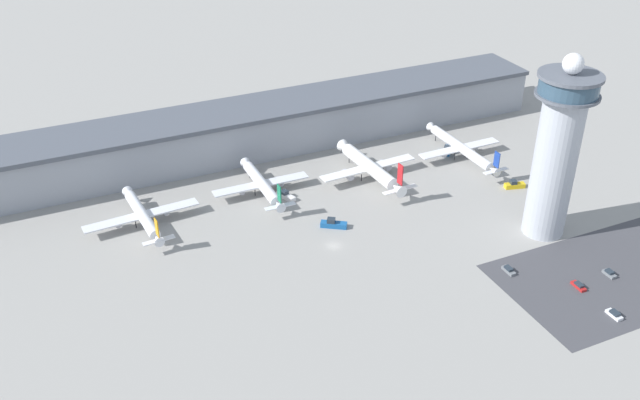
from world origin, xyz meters
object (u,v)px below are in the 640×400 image
(airplane_gate_alpha, at_px, (142,215))
(car_red_hatchback, at_px, (509,270))
(airplane_gate_charlie, at_px, (370,167))
(car_maroon_suv, at_px, (579,286))
(service_truck_baggage, at_px, (514,185))
(service_truck_water, at_px, (333,224))
(service_truck_catering, at_px, (447,150))
(control_tower, at_px, (557,149))
(car_grey_coupe, at_px, (609,273))
(airplane_gate_bravo, at_px, (262,184))
(airplane_gate_delta, at_px, (461,148))
(car_yellow_taxi, at_px, (614,314))
(service_truck_fuel, at_px, (286,196))

(airplane_gate_alpha, bearing_deg, car_red_hatchback, -37.13)
(airplane_gate_charlie, xyz_separation_m, car_red_hatchback, (10.38, -64.86, -4.10))
(airplane_gate_charlie, bearing_deg, car_maroon_suv, -73.38)
(service_truck_baggage, relative_size, service_truck_water, 0.89)
(service_truck_catering, bearing_deg, service_truck_baggage, -78.97)
(control_tower, bearing_deg, service_truck_water, 153.54)
(service_truck_baggage, height_order, car_grey_coupe, service_truck_baggage)
(airplane_gate_bravo, distance_m, service_truck_water, 31.41)
(airplane_gate_delta, distance_m, car_grey_coupe, 77.99)
(car_maroon_suv, bearing_deg, control_tower, 70.34)
(service_truck_baggage, bearing_deg, airplane_gate_bravo, 158.45)
(airplane_gate_charlie, height_order, car_yellow_taxi, airplane_gate_charlie)
(airplane_gate_delta, xyz_separation_m, service_truck_catering, (-1.78, 6.01, -3.19))
(control_tower, bearing_deg, car_red_hatchback, -149.88)
(airplane_gate_alpha, relative_size, car_red_hatchback, 7.87)
(control_tower, xyz_separation_m, car_yellow_taxi, (-9.76, -40.44, -27.75))
(airplane_gate_bravo, height_order, airplane_gate_charlie, airplane_gate_charlie)
(car_maroon_suv, bearing_deg, airplane_gate_charlie, 106.62)
(airplane_gate_alpha, height_order, airplane_gate_delta, airplane_gate_delta)
(airplane_gate_alpha, distance_m, service_truck_catering, 114.84)
(car_maroon_suv, bearing_deg, airplane_gate_delta, 79.60)
(car_red_hatchback, bearing_deg, airplane_gate_alpha, 142.87)
(control_tower, relative_size, service_truck_water, 6.93)
(service_truck_water, height_order, car_maroon_suv, service_truck_water)
(airplane_gate_alpha, xyz_separation_m, service_truck_fuel, (47.05, -2.59, -2.96))
(control_tower, relative_size, car_red_hatchback, 12.28)
(airplane_gate_bravo, xyz_separation_m, service_truck_water, (13.04, -28.43, -2.88))
(service_truck_baggage, bearing_deg, service_truck_fuel, 160.65)
(airplane_gate_delta, relative_size, car_red_hatchback, 9.11)
(airplane_gate_alpha, relative_size, car_yellow_taxi, 7.88)
(control_tower, bearing_deg, airplane_gate_charlie, 122.72)
(car_maroon_suv, bearing_deg, car_red_hatchback, 133.42)
(airplane_gate_alpha, bearing_deg, car_grey_coupe, -35.21)
(service_truck_water, bearing_deg, car_grey_coupe, -42.51)
(airplane_gate_alpha, relative_size, service_truck_fuel, 4.75)
(airplane_gate_bravo, distance_m, car_grey_coupe, 111.09)
(service_truck_baggage, distance_m, car_yellow_taxi, 68.71)
(service_truck_water, bearing_deg, airplane_gate_alpha, 154.82)
(control_tower, bearing_deg, car_grey_coupe, -85.29)
(airplane_gate_bravo, distance_m, service_truck_fuel, 9.01)
(control_tower, relative_size, airplane_gate_delta, 1.35)
(car_maroon_suv, bearing_deg, car_yellow_taxi, -90.37)
(service_truck_fuel, xyz_separation_m, car_red_hatchback, (41.92, -64.77, -0.29))
(control_tower, height_order, airplane_gate_bravo, control_tower)
(control_tower, distance_m, airplane_gate_alpha, 126.58)
(service_truck_water, bearing_deg, control_tower, -26.46)
(airplane_gate_alpha, bearing_deg, car_yellow_taxi, -42.84)
(car_grey_coupe, bearing_deg, airplane_gate_charlie, 114.40)
(control_tower, xyz_separation_m, service_truck_baggage, (9.22, 25.59, -27.33))
(service_truck_baggage, bearing_deg, airplane_gate_delta, 99.74)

